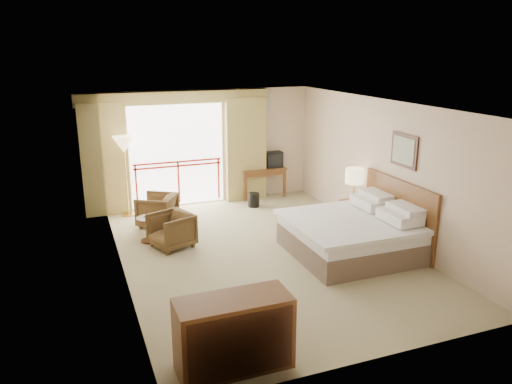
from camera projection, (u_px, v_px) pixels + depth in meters
name	position (u px, v px, depth m)	size (l,w,h in m)	color
floor	(264.00, 253.00, 9.17)	(7.00, 7.00, 0.00)	#989065
ceiling	(265.00, 105.00, 8.42)	(7.00, 7.00, 0.00)	white
wall_back	(210.00, 147.00, 11.93)	(5.00, 5.00, 0.00)	beige
wall_front	(379.00, 257.00, 5.65)	(5.00, 5.00, 0.00)	beige
wall_left	(119.00, 197.00, 7.94)	(7.00, 7.00, 0.00)	beige
wall_right	(384.00, 170.00, 9.65)	(7.00, 7.00, 0.00)	beige
balcony_door	(177.00, 155.00, 11.68)	(2.40, 2.40, 0.00)	white
balcony_railing	(178.00, 172.00, 11.77)	(2.09, 0.03, 1.02)	#AB200E
curtain_left	(105.00, 160.00, 10.99)	(1.00, 0.26, 2.50)	#988646
curtain_right	(245.00, 149.00, 12.12)	(1.00, 0.26, 2.50)	#988646
valance	(176.00, 97.00, 11.22)	(4.40, 0.22, 0.28)	#988646
hvac_vent	(261.00, 103.00, 12.07)	(0.50, 0.04, 0.50)	silver
bed	(353.00, 234.00, 9.04)	(2.13, 2.06, 0.97)	brown
headboard	(398.00, 214.00, 9.30)	(0.06, 2.10, 1.30)	#5A3319
framed_art	(404.00, 151.00, 8.96)	(0.04, 0.72, 0.60)	#321A0D
nightstand	(354.00, 215.00, 10.35)	(0.41, 0.49, 0.58)	#5A3319
table_lamp	(355.00, 176.00, 10.17)	(0.38, 0.38, 0.66)	tan
phone	(356.00, 202.00, 10.11)	(0.17, 0.13, 0.08)	black
desk	(261.00, 174.00, 12.54)	(1.14, 0.55, 0.75)	#5A3319
tv	(273.00, 159.00, 12.49)	(0.43, 0.34, 0.39)	black
coffee_maker	(249.00, 164.00, 12.30)	(0.12, 0.12, 0.25)	black
cup	(255.00, 167.00, 12.32)	(0.08, 0.08, 0.11)	white
wastebasket	(254.00, 200.00, 11.80)	(0.26, 0.26, 0.33)	black
armchair_far	(158.00, 225.00, 10.60)	(0.72, 0.74, 0.68)	#43301A
armchair_near	(172.00, 247.00, 9.45)	(0.71, 0.73, 0.66)	#43301A
side_table	(148.00, 225.00, 9.62)	(0.45, 0.45, 0.49)	#321A0D
book	(148.00, 218.00, 9.58)	(0.17, 0.23, 0.02)	white
floor_lamp	(124.00, 148.00, 10.79)	(0.46, 0.46, 1.80)	tan
dresser	(234.00, 334.00, 5.77)	(1.34, 0.57, 0.89)	#5A3319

